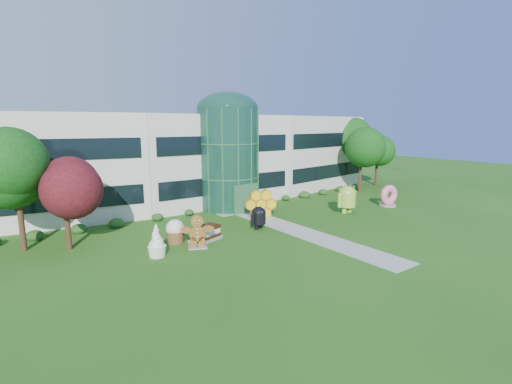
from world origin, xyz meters
TOP-DOWN VIEW (x-y plane):
  - ground at (0.00, 0.00)m, footprint 140.00×140.00m
  - building at (0.00, 18.00)m, footprint 46.00×15.00m
  - atrium at (0.00, 12.00)m, footprint 6.00×6.00m
  - walkway at (0.00, 2.00)m, footprint 2.40×20.00m
  - tree_red at (-15.50, 7.50)m, footprint 4.00×4.00m
  - trees_backdrop at (0.00, 13.00)m, footprint 52.00×8.00m
  - android_green at (7.97, 3.50)m, footprint 2.79×1.94m
  - android_black at (-2.15, 3.98)m, footprint 2.17×1.75m
  - donut at (13.72, 2.97)m, footprint 2.29×1.38m
  - gingerbread at (-8.32, 2.66)m, footprint 2.71×1.93m
  - ice_cream_sandwich at (-7.12, 3.74)m, footprint 2.69×1.95m
  - honeycomb at (0.01, 6.60)m, footprint 3.20×2.24m
  - froyo at (-11.21, 2.64)m, footprint 1.33×1.33m
  - cupcake at (-9.09, 4.58)m, footprint 1.60×1.60m

SIDE VIEW (x-z plane):
  - ground at x=0.00m, z-range 0.00..0.00m
  - walkway at x=0.00m, z-range 0.00..0.04m
  - ice_cream_sandwich at x=-7.12m, z-range 0.00..1.08m
  - cupcake at x=-9.09m, z-range 0.00..1.71m
  - android_black at x=-2.15m, z-range 0.00..2.15m
  - froyo at x=-11.21m, z-range 0.00..2.16m
  - donut at x=13.72m, z-range 0.00..2.23m
  - gingerbread at x=-8.32m, z-range 0.00..2.34m
  - honeycomb at x=0.01m, z-range 0.00..2.38m
  - android_green at x=7.97m, z-range 0.00..3.06m
  - tree_red at x=-15.50m, z-range 0.00..6.00m
  - trees_backdrop at x=0.00m, z-range 0.00..8.40m
  - building at x=0.00m, z-range 0.00..9.30m
  - atrium at x=0.00m, z-range 0.00..9.80m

